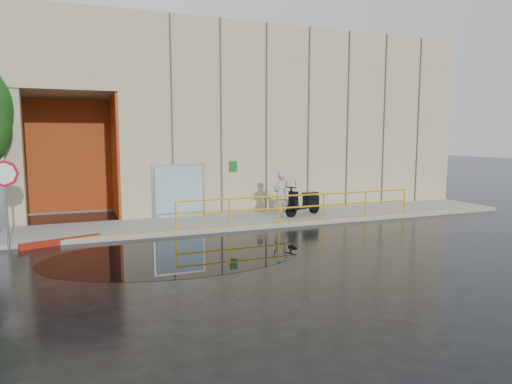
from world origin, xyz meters
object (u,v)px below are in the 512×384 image
(person, at_px, (281,195))
(red_curb, at_px, (61,242))
(scooter, at_px, (304,195))
(stop_sign, at_px, (5,185))

(person, xyz_separation_m, red_curb, (-7.92, -1.05, -0.97))
(scooter, relative_size, stop_sign, 0.73)
(red_curb, bearing_deg, stop_sign, -172.37)
(scooter, distance_m, red_curb, 9.17)
(scooter, xyz_separation_m, stop_sign, (-10.45, -1.43, 0.94))
(person, height_order, scooter, person)
(stop_sign, bearing_deg, person, 25.53)
(red_curb, bearing_deg, person, 7.55)
(scooter, xyz_separation_m, red_curb, (-9.04, -1.24, -0.90))
(scooter, bearing_deg, person, 170.70)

